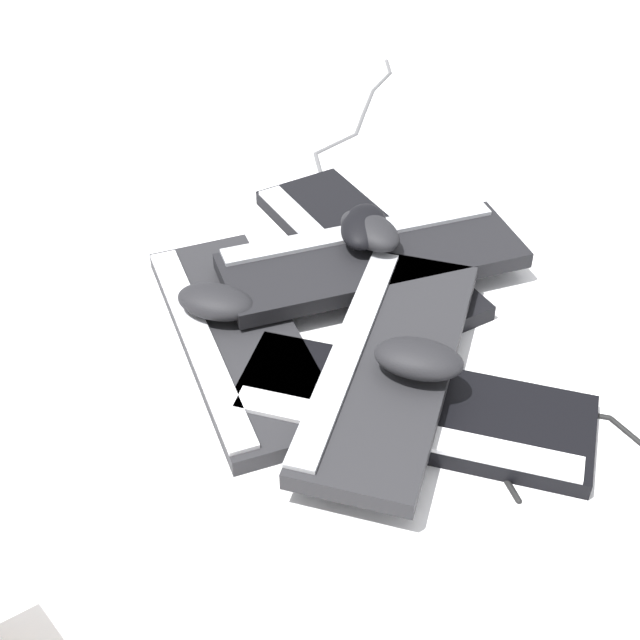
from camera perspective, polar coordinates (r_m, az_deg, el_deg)
ground_plane at (r=1.24m, az=-0.12°, el=-0.72°), size 3.20×3.20×0.00m
keyboard_0 at (r=1.11m, az=5.91°, el=-5.75°), size 0.43×0.40×0.03m
keyboard_1 at (r=1.37m, az=2.81°, el=4.44°), size 0.45×0.18×0.03m
keyboard_2 at (r=1.21m, az=-5.29°, el=-1.20°), size 0.46×0.25×0.03m
keyboard_3 at (r=1.30m, az=3.35°, el=3.92°), size 0.26×0.46×0.03m
keyboard_4 at (r=1.13m, az=4.41°, el=-2.81°), size 0.40×0.43×0.03m
mouse_0 at (r=1.30m, az=3.21°, el=5.75°), size 0.11×0.07×0.04m
mouse_1 at (r=1.22m, az=-6.68°, el=1.17°), size 0.13×0.12×0.04m
mouse_2 at (r=1.30m, az=2.82°, el=6.00°), size 0.13×0.12×0.04m
mouse_3 at (r=1.08m, az=6.34°, el=-2.49°), size 0.13×0.12×0.04m
cable_1 at (r=1.69m, az=2.26°, el=11.60°), size 0.52×0.44×0.01m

